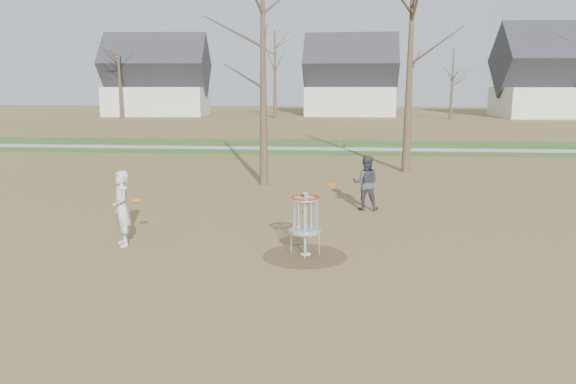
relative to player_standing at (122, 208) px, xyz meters
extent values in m
plane|color=brown|center=(4.17, -0.47, -0.86)|extent=(160.00, 160.00, 0.00)
cube|color=#2D5119|center=(4.17, 20.53, -0.86)|extent=(160.00, 8.00, 0.01)
cube|color=#9E9E99|center=(4.17, 19.53, -0.85)|extent=(160.00, 1.50, 0.01)
cylinder|color=#47331E|center=(4.17, -0.47, -0.86)|extent=(1.80, 1.80, 0.01)
imported|color=silver|center=(0.00, 0.00, 0.00)|extent=(0.69, 0.75, 1.72)
imported|color=#3A3A3F|center=(5.65, 4.18, -0.07)|extent=(0.81, 0.65, 1.59)
cylinder|color=silver|center=(4.18, -0.36, -0.84)|extent=(0.22, 0.22, 0.02)
cylinder|color=#E95A0C|center=(4.68, 1.23, 0.39)|extent=(0.22, 0.22, 0.08)
cylinder|color=orange|center=(0.40, -0.10, 0.23)|extent=(0.22, 0.22, 0.02)
cylinder|color=#9EA3AD|center=(4.17, -0.47, -0.19)|extent=(0.05, 0.05, 1.35)
cylinder|color=#9EA3AD|center=(4.17, -0.47, -0.31)|extent=(0.64, 0.64, 0.04)
torus|color=#9EA3AD|center=(4.17, -0.47, 0.39)|extent=(0.60, 0.60, 0.04)
torus|color=#B1240B|center=(4.17, -0.47, 0.42)|extent=(0.60, 0.60, 0.04)
cone|color=#382B1E|center=(2.17, 8.03, 2.89)|extent=(0.32, 0.32, 7.50)
cone|color=#382B1E|center=(7.67, 11.53, 3.39)|extent=(0.36, 0.36, 8.50)
cone|color=#382B1E|center=(-17.83, 45.53, 3.14)|extent=(0.36, 0.36, 8.00)
cone|color=#382B1E|center=(-1.83, 47.53, 3.64)|extent=(0.40, 0.40, 9.00)
cone|color=#382B1E|center=(16.17, 46.53, 2.64)|extent=(0.32, 0.32, 7.00)
cube|color=silver|center=(-15.83, 51.53, 0.74)|extent=(11.46, 7.75, 3.20)
pyramid|color=#2D2D33|center=(-15.83, 51.53, 4.12)|extent=(12.01, 7.79, 3.55)
cube|color=silver|center=(6.17, 53.53, 0.74)|extent=(10.24, 7.34, 3.20)
pyramid|color=#2D2D33|center=(6.17, 53.53, 4.12)|extent=(10.74, 7.36, 3.55)
cube|color=silver|center=(28.17, 51.53, 0.74)|extent=(12.40, 8.62, 3.20)
pyramid|color=#2D2D33|center=(28.17, 51.53, 4.37)|extent=(13.00, 8.65, 4.06)
camera|label=1|loc=(4.82, -11.95, 2.77)|focal=35.00mm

